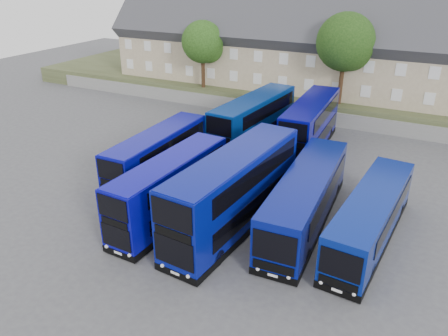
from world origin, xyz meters
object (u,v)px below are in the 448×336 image
(coach_east_a, at_px, (305,200))
(dd_front_mid, at_px, (170,190))
(tree_mid, at_px, (347,44))
(tree_west, at_px, (204,44))
(dd_front_left, at_px, (158,160))

(coach_east_a, bearing_deg, dd_front_mid, -160.24)
(dd_front_mid, height_order, tree_mid, tree_mid)
(dd_front_mid, xyz_separation_m, coach_east_a, (7.99, 3.33, -0.31))
(coach_east_a, xyz_separation_m, tree_mid, (-2.88, 21.17, 6.35))
(tree_mid, bearing_deg, coach_east_a, -82.26)
(coach_east_a, relative_size, tree_west, 1.69)
(dd_front_mid, relative_size, tree_west, 1.37)
(dd_front_mid, height_order, coach_east_a, dd_front_mid)
(coach_east_a, relative_size, tree_mid, 1.41)
(coach_east_a, distance_m, tree_mid, 22.29)
(coach_east_a, bearing_deg, dd_front_left, 175.57)
(dd_front_left, relative_size, coach_east_a, 0.81)
(dd_front_left, xyz_separation_m, tree_mid, (8.57, 20.85, 6.03))
(coach_east_a, bearing_deg, tree_west, 129.55)
(dd_front_left, bearing_deg, tree_mid, 67.42)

